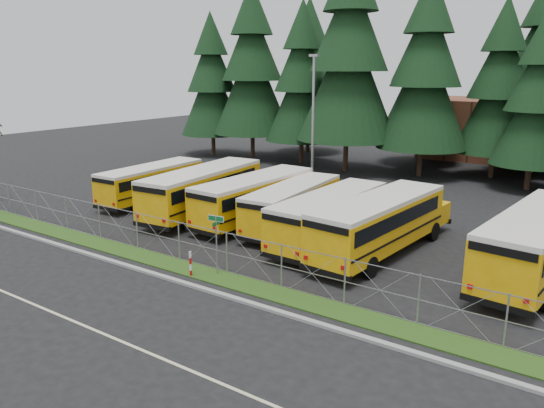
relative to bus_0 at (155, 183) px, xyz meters
The scene contains 26 objects.
ground 15.36m from the bus_0, 26.09° to the right, with size 120.00×120.00×0.00m, color black.
curb 16.95m from the bus_0, 35.57° to the right, with size 50.00×0.25×0.12m, color gray.
grass_verge 16.18m from the bus_0, 31.52° to the right, with size 50.00×1.40×0.06m, color #1E4112.
road_lane_line 20.19m from the bus_0, 46.98° to the right, with size 50.00×0.12×0.01m, color beige.
chainlink_fence 15.77m from the bus_0, 29.35° to the right, with size 44.00×0.10×2.00m, color #979AA0, non-canonical shape.
brick_building 38.73m from the bus_0, 59.31° to the left, with size 22.00×10.00×6.00m, color brown.
bus_0 is the anchor object (origin of this frame).
bus_2 5.31m from the bus_0, ahead, with size 2.72×11.50×3.02m, color #D59506, non-canonical shape.
bus_3 8.96m from the bus_0, ahead, with size 2.56×10.83×2.84m, color #D59506, non-canonical shape.
bus_4 11.53m from the bus_0, ahead, with size 2.36×10.01×2.62m, color #D59506, non-canonical shape.
bus_5 14.69m from the bus_0, ahead, with size 2.49×10.55×2.76m, color #D59506, non-canonical shape.
bus_6 17.59m from the bus_0, ahead, with size 2.68×11.36×2.98m, color #D59506, non-canonical shape.
bus_east 24.57m from the bus_0, ahead, with size 2.80×11.86×3.11m, color #D59506, non-canonical shape.
street_sign 14.93m from the bus_0, 33.08° to the right, with size 0.84×0.55×2.81m.
striped_bollard 14.72m from the bus_0, 37.66° to the right, with size 0.11×0.11×1.20m, color #B20C0C.
light_standard 12.41m from the bus_0, 49.42° to the left, with size 0.70×0.35×10.14m.
conifer_0 21.96m from the bus_0, 119.30° to the left, with size 6.72×6.72×14.87m, color black, non-canonical shape.
conifer_1 21.01m from the bus_0, 105.88° to the left, with size 7.93×7.93×17.53m, color black, non-canonical shape.
conifer_2 20.08m from the bus_0, 88.52° to the left, with size 6.98×6.98×15.44m, color black, non-canonical shape.
conifer_3 20.59m from the bus_0, 71.41° to the left, with size 8.89×8.89×19.66m, color black, non-canonical shape.
conifer_4 23.97m from the bus_0, 57.31° to the left, with size 7.66×7.66×16.93m, color black, non-canonical shape.
conifer_5 29.01m from the bus_0, 51.38° to the left, with size 6.73×6.73×14.87m, color black, non-canonical shape.
conifer_6 28.79m from the bus_0, 41.80° to the left, with size 6.04×6.04×13.35m, color black, non-canonical shape.
conifer_10 26.44m from the bus_0, 95.73° to the left, with size 7.43×7.43×16.44m, color black, non-canonical shape.
conifer_11 28.44m from the bus_0, 68.47° to the left, with size 7.92×7.92×17.52m, color black, non-canonical shape.
conifer_12 34.09m from the bus_0, 52.71° to the left, with size 8.05×8.05×17.80m, color black, non-canonical shape.
Camera 1 is at (13.64, -18.76, 9.24)m, focal length 35.00 mm.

